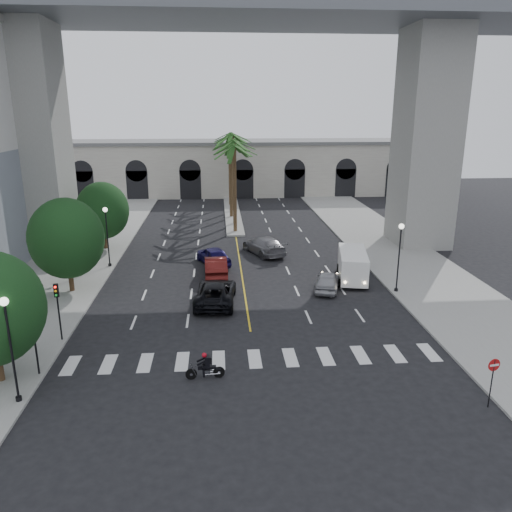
{
  "coord_description": "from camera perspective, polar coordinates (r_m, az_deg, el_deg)",
  "views": [
    {
      "loc": [
        -1.83,
        -26.37,
        13.35
      ],
      "look_at": [
        0.65,
        6.0,
        3.74
      ],
      "focal_mm": 35.0,
      "sensor_mm": 36.0,
      "label": 1
    }
  ],
  "objects": [
    {
      "name": "ground",
      "position": [
        29.62,
        -0.37,
        -10.3
      ],
      "size": [
        140.0,
        140.0,
        0.0
      ],
      "primitive_type": "plane",
      "color": "black",
      "rests_on": "ground"
    },
    {
      "name": "sidewalk_left",
      "position": [
        45.4,
        -21.03,
        -1.64
      ],
      "size": [
        8.0,
        100.0,
        0.15
      ],
      "primitive_type": "cube",
      "color": "gray",
      "rests_on": "ground"
    },
    {
      "name": "sidewalk_right",
      "position": [
        46.6,
        17.0,
        -0.8
      ],
      "size": [
        8.0,
        100.0,
        0.15
      ],
      "primitive_type": "cube",
      "color": "gray",
      "rests_on": "ground"
    },
    {
      "name": "median",
      "position": [
        65.75,
        -2.7,
        4.85
      ],
      "size": [
        2.0,
        24.0,
        0.2
      ],
      "primitive_type": "cube",
      "color": "gray",
      "rests_on": "ground"
    },
    {
      "name": "pier_building",
      "position": [
        81.9,
        -3.11,
        10.1
      ],
      "size": [
        71.0,
        10.5,
        8.5
      ],
      "color": "beige",
      "rests_on": "ground"
    },
    {
      "name": "bridge",
      "position": [
        48.93,
        1.96,
        22.54
      ],
      "size": [
        75.0,
        13.0,
        26.0
      ],
      "color": "gray",
      "rests_on": "ground"
    },
    {
      "name": "palm_a",
      "position": [
        54.57,
        -2.49,
        12.01
      ],
      "size": [
        3.2,
        3.2,
        10.3
      ],
      "color": "#47331E",
      "rests_on": "ground"
    },
    {
      "name": "palm_b",
      "position": [
        58.54,
        -2.54,
        12.58
      ],
      "size": [
        3.2,
        3.2,
        10.6
      ],
      "color": "#47331E",
      "rests_on": "ground"
    },
    {
      "name": "palm_c",
      "position": [
        62.55,
        -2.94,
        12.4
      ],
      "size": [
        3.2,
        3.2,
        10.1
      ],
      "color": "#47331E",
      "rests_on": "ground"
    },
    {
      "name": "palm_d",
      "position": [
        66.51,
        -2.73,
        13.28
      ],
      "size": [
        3.2,
        3.2,
        10.9
      ],
      "color": "#47331E",
      "rests_on": "ground"
    },
    {
      "name": "palm_e",
      "position": [
        70.52,
        -3.04,
        13.09
      ],
      "size": [
        3.2,
        3.2,
        10.4
      ],
      "color": "#47331E",
      "rests_on": "ground"
    },
    {
      "name": "palm_f",
      "position": [
        74.5,
        -2.89,
        13.48
      ],
      "size": [
        3.2,
        3.2,
        10.7
      ],
      "color": "#47331E",
      "rests_on": "ground"
    },
    {
      "name": "street_tree_mid",
      "position": [
        39.13,
        -20.84,
        1.89
      ],
      "size": [
        5.44,
        5.44,
        7.21
      ],
      "color": "#382616",
      "rests_on": "ground"
    },
    {
      "name": "street_tree_far",
      "position": [
        50.54,
        -17.13,
        4.98
      ],
      "size": [
        5.04,
        5.04,
        6.68
      ],
      "color": "#382616",
      "rests_on": "ground"
    },
    {
      "name": "lamp_post_left_near",
      "position": [
        25.52,
        -26.3,
        -8.72
      ],
      "size": [
        0.4,
        0.4,
        5.35
      ],
      "color": "black",
      "rests_on": "ground"
    },
    {
      "name": "lamp_post_left_far",
      "position": [
        44.61,
        -16.66,
        2.67
      ],
      "size": [
        0.4,
        0.4,
        5.35
      ],
      "color": "black",
      "rests_on": "ground"
    },
    {
      "name": "lamp_post_right",
      "position": [
        38.2,
        16.06,
        0.46
      ],
      "size": [
        0.4,
        0.4,
        5.35
      ],
      "color": "black",
      "rests_on": "ground"
    },
    {
      "name": "traffic_signal_near",
      "position": [
        27.88,
        -24.08,
        -7.92
      ],
      "size": [
        0.25,
        0.18,
        3.65
      ],
      "color": "black",
      "rests_on": "ground"
    },
    {
      "name": "traffic_signal_far",
      "position": [
        31.37,
        -21.73,
        -4.95
      ],
      "size": [
        0.25,
        0.18,
        3.65
      ],
      "color": "black",
      "rests_on": "ground"
    },
    {
      "name": "motorcycle_rider",
      "position": [
        26.28,
        -5.71,
        -12.48
      ],
      "size": [
        2.02,
        0.54,
        1.45
      ],
      "rotation": [
        0.0,
        0.0,
        0.06
      ],
      "color": "black",
      "rests_on": "ground"
    },
    {
      "name": "car_a",
      "position": [
        38.47,
        8.16,
        -2.83
      ],
      "size": [
        2.89,
        4.59,
        1.46
      ],
      "primitive_type": "imported",
      "rotation": [
        0.0,
        0.0,
        2.85
      ],
      "color": "#9C9DA1",
      "rests_on": "ground"
    },
    {
      "name": "car_b",
      "position": [
        41.28,
        -4.63,
        -1.19
      ],
      "size": [
        1.97,
        5.21,
        1.7
      ],
      "primitive_type": "imported",
      "rotation": [
        0.0,
        0.0,
        3.18
      ],
      "color": "#4D110F",
      "rests_on": "ground"
    },
    {
      "name": "car_c",
      "position": [
        35.61,
        -4.64,
        -4.19
      ],
      "size": [
        3.15,
        6.02,
        1.62
      ],
      "primitive_type": "imported",
      "rotation": [
        0.0,
        0.0,
        3.06
      ],
      "color": "black",
      "rests_on": "ground"
    },
    {
      "name": "car_d",
      "position": [
        47.5,
        0.92,
        1.22
      ],
      "size": [
        4.34,
        6.25,
        1.68
      ],
      "primitive_type": "imported",
      "rotation": [
        0.0,
        0.0,
        3.52
      ],
      "color": "slate",
      "rests_on": "ground"
    },
    {
      "name": "car_e",
      "position": [
        44.39,
        -4.89,
        0.03
      ],
      "size": [
        3.46,
        5.19,
        1.64
      ],
      "primitive_type": "imported",
      "rotation": [
        0.0,
        0.0,
        3.49
      ],
      "color": "#15104A",
      "rests_on": "ground"
    },
    {
      "name": "cargo_van",
      "position": [
        40.77,
        10.99,
        -0.98
      ],
      "size": [
        3.1,
        5.87,
        2.38
      ],
      "rotation": [
        0.0,
        0.0,
        -0.19
      ],
      "color": "white",
      "rests_on": "ground"
    },
    {
      "name": "pedestrian_a",
      "position": [
        37.48,
        -25.93,
        -4.53
      ],
      "size": [
        0.65,
        0.47,
        1.65
      ],
      "primitive_type": "imported",
      "rotation": [
        0.0,
        0.0,
        0.12
      ],
      "color": "black",
      "rests_on": "sidewalk_left"
    },
    {
      "name": "pedestrian_b",
      "position": [
        38.07,
        -23.59,
        -3.68
      ],
      "size": [
        1.2,
        1.18,
        1.95
      ],
      "primitive_type": "imported",
      "rotation": [
        0.0,
        0.0,
        -0.74
      ],
      "color": "black",
      "rests_on": "sidewalk_left"
    },
    {
      "name": "do_not_enter_sign",
      "position": [
        25.7,
        25.46,
        -11.92
      ],
      "size": [
        0.61,
        0.13,
        2.49
      ],
      "rotation": [
        0.0,
        0.0,
        0.17
      ],
      "color": "black",
      "rests_on": "ground"
    }
  ]
}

